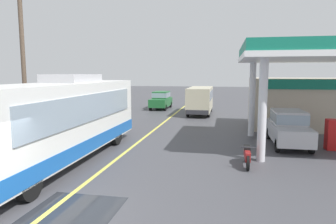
# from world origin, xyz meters

# --- Properties ---
(ground) EXTENTS (120.00, 120.00, 0.00)m
(ground) POSITION_xyz_m (0.00, 20.00, 0.00)
(ground) COLOR #424247
(lane_divider_stripe) EXTENTS (0.16, 50.00, 0.01)m
(lane_divider_stripe) POSITION_xyz_m (0.00, 15.00, 0.00)
(lane_divider_stripe) COLOR #D8CC4C
(lane_divider_stripe) RESTS_ON ground
(coach_bus_main) EXTENTS (2.60, 11.04, 3.69)m
(coach_bus_main) POSITION_xyz_m (-2.09, 5.16, 1.72)
(coach_bus_main) COLOR white
(coach_bus_main) RESTS_ON ground
(gas_station_roadside) EXTENTS (9.10, 11.95, 5.10)m
(gas_station_roadside) POSITION_xyz_m (9.85, 13.68, 2.63)
(gas_station_roadside) COLOR #147259
(gas_station_roadside) RESTS_ON ground
(car_at_pump) EXTENTS (1.70, 4.20, 1.82)m
(car_at_pump) POSITION_xyz_m (7.85, 10.05, 1.01)
(car_at_pump) COLOR #B2B2B7
(car_at_pump) RESTS_ON ground
(minibus_opposing_lane) EXTENTS (2.04, 6.13, 2.44)m
(minibus_opposing_lane) POSITION_xyz_m (2.31, 21.45, 1.47)
(minibus_opposing_lane) COLOR #BFB799
(minibus_opposing_lane) RESTS_ON ground
(motorcycle_parked_forecourt) EXTENTS (0.55, 1.80, 0.92)m
(motorcycle_parked_forecourt) POSITION_xyz_m (5.53, 5.98, 0.44)
(motorcycle_parked_forecourt) COLOR black
(motorcycle_parked_forecourt) RESTS_ON ground
(pedestrian_near_pump) EXTENTS (0.55, 0.22, 1.66)m
(pedestrian_near_pump) POSITION_xyz_m (7.47, 10.16, 0.93)
(pedestrian_near_pump) COLOR #33333F
(pedestrian_near_pump) RESTS_ON ground
(car_trailing_behind_bus) EXTENTS (1.70, 4.20, 1.82)m
(car_trailing_behind_bus) POSITION_xyz_m (-2.10, 24.85, 1.01)
(car_trailing_behind_bus) COLOR #1E602D
(car_trailing_behind_bus) RESTS_ON ground
(utility_pole_roadside) EXTENTS (1.80, 0.24, 8.47)m
(utility_pole_roadside) POSITION_xyz_m (-6.46, 8.87, 4.42)
(utility_pole_roadside) COLOR brown
(utility_pole_roadside) RESTS_ON ground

